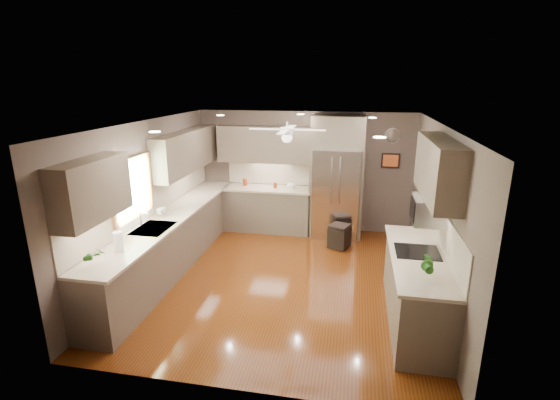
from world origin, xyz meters
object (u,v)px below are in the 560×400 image
(canister_a, at_px, (245,182))
(stool, at_px, (339,236))
(potted_plant_right, at_px, (428,265))
(microwave, at_px, (429,210))
(bowl, at_px, (291,188))
(refrigerator, at_px, (337,179))
(potted_plant_left, at_px, (96,255))
(soap_bottle, at_px, (162,210))
(canister_d, at_px, (275,185))
(paper_towel, at_px, (118,242))

(canister_a, distance_m, stool, 2.35)
(potted_plant_right, xyz_separation_m, microwave, (0.11, 0.86, 0.38))
(bowl, bearing_deg, refrigerator, -1.94)
(potted_plant_left, height_order, refrigerator, refrigerator)
(potted_plant_left, relative_size, bowl, 1.52)
(potted_plant_left, bearing_deg, canister_a, 80.05)
(refrigerator, distance_m, stool, 1.18)
(potted_plant_left, bearing_deg, microwave, 18.12)
(soap_bottle, relative_size, refrigerator, 0.08)
(canister_d, bearing_deg, potted_plant_left, -108.98)
(paper_towel, bearing_deg, potted_plant_right, -0.10)
(paper_towel, bearing_deg, potted_plant_left, -92.25)
(soap_bottle, bearing_deg, microwave, -8.57)
(canister_a, bearing_deg, microwave, -40.71)
(canister_a, xyz_separation_m, stool, (2.06, -0.79, -0.78))
(canister_d, relative_size, bowl, 0.54)
(canister_a, height_order, stool, canister_a)
(canister_d, xyz_separation_m, potted_plant_left, (-1.39, -4.04, 0.09))
(potted_plant_right, bearing_deg, canister_d, 124.63)
(canister_a, xyz_separation_m, microwave, (3.26, -2.81, 0.46))
(microwave, bearing_deg, soap_bottle, 171.43)
(microwave, relative_size, stool, 1.20)
(potted_plant_right, height_order, stool, potted_plant_right)
(potted_plant_right, height_order, microwave, microwave)
(potted_plant_left, xyz_separation_m, paper_towel, (0.02, 0.45, -0.01))
(bowl, relative_size, microwave, 0.36)
(potted_plant_right, bearing_deg, potted_plant_left, -173.51)
(canister_a, relative_size, paper_towel, 0.49)
(potted_plant_right, bearing_deg, canister_a, 130.69)
(refrigerator, bearing_deg, canister_d, 178.62)
(soap_bottle, height_order, potted_plant_left, potted_plant_left)
(potted_plant_left, bearing_deg, stool, 50.00)
(canister_d, relative_size, microwave, 0.19)
(canister_a, distance_m, canister_d, 0.67)
(soap_bottle, distance_m, refrigerator, 3.47)
(canister_d, xyz_separation_m, paper_towel, (-1.37, -3.59, 0.08))
(stool, bearing_deg, bowl, 145.55)
(canister_a, bearing_deg, potted_plant_left, -99.95)
(potted_plant_left, xyz_separation_m, stool, (2.79, 3.32, -0.85))
(canister_a, xyz_separation_m, potted_plant_left, (-0.72, -4.11, 0.07))
(canister_d, xyz_separation_m, soap_bottle, (-1.49, -2.12, 0.04))
(potted_plant_left, xyz_separation_m, bowl, (1.73, 4.04, -0.13))
(canister_a, xyz_separation_m, paper_towel, (-0.70, -3.66, 0.06))
(paper_towel, bearing_deg, bowl, 64.51)
(refrigerator, height_order, paper_towel, refrigerator)
(refrigerator, bearing_deg, bowl, 178.06)
(soap_bottle, distance_m, potted_plant_left, 1.92)
(refrigerator, bearing_deg, stool, -79.67)
(potted_plant_left, distance_m, microwave, 4.21)
(canister_d, height_order, paper_towel, paper_towel)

